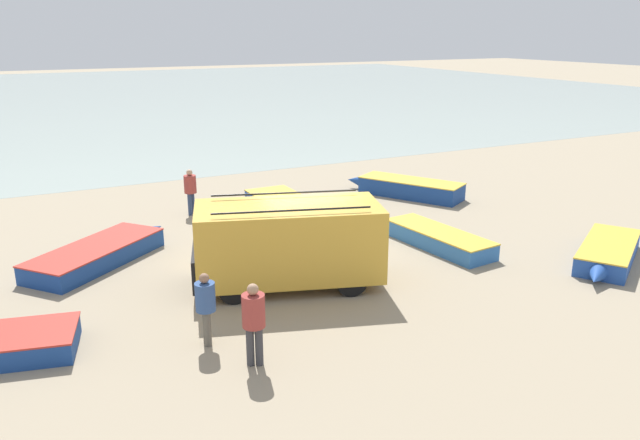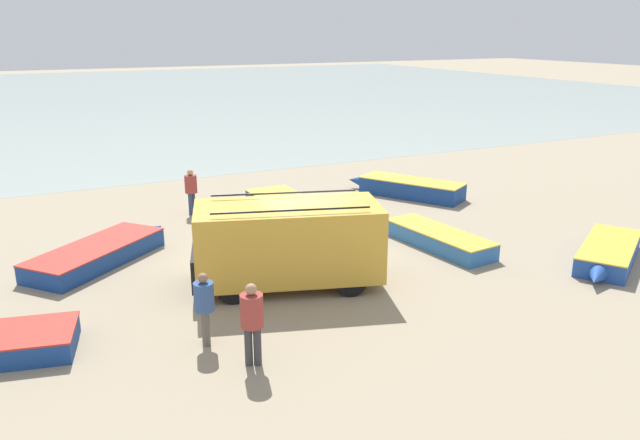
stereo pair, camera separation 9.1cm
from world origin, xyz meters
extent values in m
plane|color=gray|center=(0.00, 0.00, 0.00)|extent=(200.00, 200.00, 0.00)
cube|color=#99A89E|center=(0.00, 52.00, 0.00)|extent=(120.00, 80.00, 0.01)
cube|color=gold|center=(-0.94, -1.17, 1.22)|extent=(5.18, 3.52, 1.89)
cube|color=black|center=(-3.25, -0.43, 0.70)|extent=(0.70, 1.94, 0.85)
cube|color=#1E232D|center=(-3.17, -0.46, 1.79)|extent=(0.64, 1.85, 0.60)
cylinder|color=black|center=(-2.63, -1.64, 0.40)|extent=(0.82, 0.45, 0.79)
cylinder|color=black|center=(-2.05, 0.19, 0.40)|extent=(0.82, 0.45, 0.79)
cylinder|color=black|center=(0.17, -2.53, 0.40)|extent=(0.82, 0.45, 0.79)
cylinder|color=black|center=(0.75, -0.70, 0.40)|extent=(0.82, 0.45, 0.79)
cylinder|color=black|center=(-1.20, -1.98, 2.29)|extent=(3.72, 1.23, 0.05)
cylinder|color=black|center=(-0.68, -0.36, 2.29)|extent=(3.72, 1.23, 0.05)
cube|color=#234CA3|center=(1.62, 4.89, 0.27)|extent=(1.69, 3.95, 0.54)
cone|color=#234CA3|center=(1.60, 7.29, 0.27)|extent=(0.52, 0.87, 0.51)
cube|color=gold|center=(1.62, 4.89, 0.48)|extent=(1.52, 0.22, 0.05)
cube|color=gold|center=(1.62, 4.89, 0.56)|extent=(1.71, 3.99, 0.04)
cube|color=#2D66AD|center=(4.42, -0.52, 0.25)|extent=(1.63, 3.91, 0.49)
cone|color=#2D66AD|center=(4.17, 1.78, 0.25)|extent=(0.56, 0.88, 0.47)
cube|color=gold|center=(4.42, -0.52, 0.43)|extent=(1.13, 0.32, 0.05)
cube|color=gold|center=(4.42, -0.52, 0.51)|extent=(1.64, 3.95, 0.04)
cube|color=navy|center=(-5.28, 2.76, 0.25)|extent=(4.26, 3.91, 0.51)
cone|color=navy|center=(-3.30, 4.41, 0.25)|extent=(1.02, 0.97, 0.48)
cube|color=#B22D23|center=(-5.28, 2.76, 0.44)|extent=(1.08, 1.25, 0.05)
cube|color=#B22D23|center=(-5.28, 2.76, 0.53)|extent=(4.30, 3.95, 0.04)
cube|color=#234CA3|center=(8.08, -3.75, 0.26)|extent=(3.80, 3.05, 0.52)
cone|color=#234CA3|center=(6.19, -4.92, 0.26)|extent=(0.94, 0.84, 0.49)
cube|color=gold|center=(8.08, -3.75, 0.45)|extent=(0.81, 1.14, 0.05)
cube|color=gold|center=(8.08, -3.75, 0.54)|extent=(3.84, 3.08, 0.04)
cube|color=navy|center=(7.17, 4.93, 0.32)|extent=(3.23, 4.23, 0.65)
cone|color=navy|center=(5.91, 7.10, 0.32)|extent=(0.98, 1.09, 0.61)
cube|color=gold|center=(7.17, 4.93, 0.58)|extent=(1.17, 0.80, 0.05)
cube|color=gold|center=(7.17, 4.93, 0.67)|extent=(3.26, 4.27, 0.04)
cylinder|color=#38383D|center=(-3.33, -4.59, 0.43)|extent=(0.16, 0.16, 0.85)
cylinder|color=#38383D|center=(-3.17, -4.66, 0.43)|extent=(0.16, 0.16, 0.85)
cylinder|color=#993833|center=(-3.25, -4.62, 1.19)|extent=(0.46, 0.46, 0.68)
sphere|color=tan|center=(-3.25, -4.62, 1.64)|extent=(0.23, 0.23, 0.23)
cylinder|color=#5B564C|center=(-3.85, -3.44, 0.39)|extent=(0.15, 0.15, 0.79)
cylinder|color=#5B564C|center=(-3.84, -3.27, 0.39)|extent=(0.15, 0.15, 0.79)
cylinder|color=#335189|center=(-3.84, -3.35, 1.10)|extent=(0.43, 0.43, 0.62)
sphere|color=#8C664C|center=(-3.84, -3.35, 1.52)|extent=(0.21, 0.21, 0.21)
cylinder|color=navy|center=(-1.51, 6.37, 0.41)|extent=(0.15, 0.15, 0.81)
cylinder|color=navy|center=(-1.37, 6.48, 0.41)|extent=(0.15, 0.15, 0.81)
cylinder|color=#993833|center=(-1.44, 6.42, 1.14)|extent=(0.44, 0.44, 0.64)
sphere|color=tan|center=(-1.44, 6.42, 1.57)|extent=(0.22, 0.22, 0.22)
camera|label=1|loc=(-7.13, -15.18, 6.48)|focal=35.00mm
camera|label=2|loc=(-7.05, -15.22, 6.48)|focal=35.00mm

